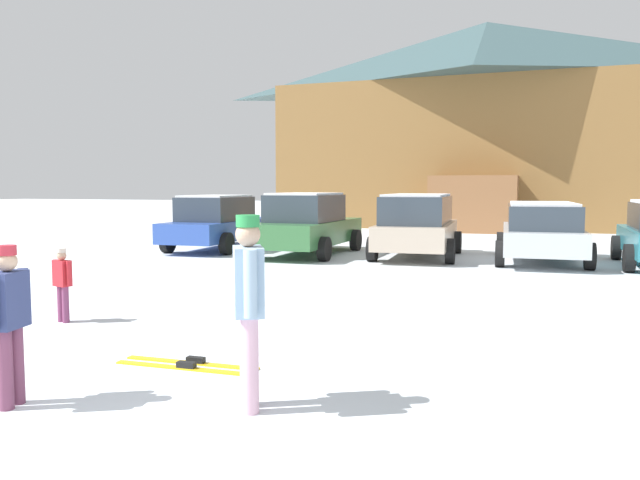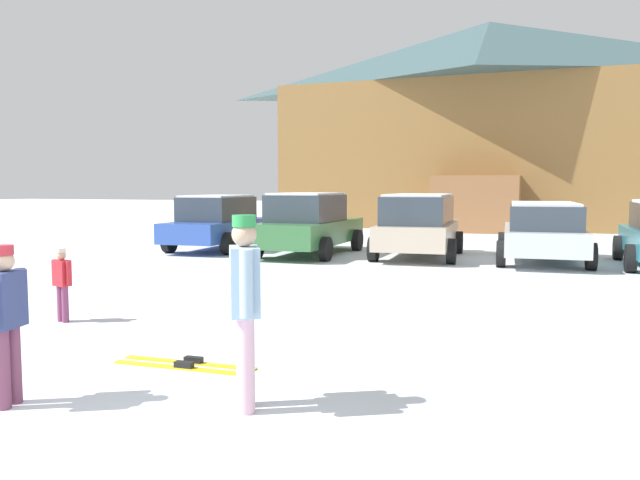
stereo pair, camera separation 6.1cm
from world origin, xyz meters
TOP-DOWN VIEW (x-y plane):
  - ski_lodge at (0.14, 29.54)m, footprint 19.68×10.07m
  - parked_blue_hatchback at (-6.37, 14.50)m, footprint 2.27×4.84m
  - parked_green_coupe at (-3.26, 14.03)m, footprint 2.22×4.72m
  - parked_beige_suv at (-0.20, 14.41)m, footprint 2.40×4.40m
  - parked_silver_wagon at (2.98, 14.50)m, footprint 2.42×4.85m
  - skier_child_in_red_jacket at (-3.30, 4.54)m, footprint 0.38×0.21m
  - skier_adult_in_blue_parka at (0.72, 2.30)m, footprint 0.41×0.55m
  - skier_teen_in_navy_coat at (-1.25, 1.66)m, footprint 0.26×0.51m
  - pair_of_skis at (-0.47, 3.23)m, footprint 1.57×0.35m

SIDE VIEW (x-z plane):
  - pair_of_skis at x=-0.47m, z-range -0.02..0.06m
  - skier_child_in_red_jacket at x=-3.30m, z-range 0.07..1.12m
  - skier_teen_in_navy_coat at x=-1.25m, z-range 0.09..1.50m
  - parked_silver_wagon at x=2.98m, z-range 0.08..1.60m
  - parked_blue_hatchback at x=-6.37m, z-range 0.00..1.67m
  - parked_green_coupe at x=-3.26m, z-range 0.00..1.75m
  - parked_beige_suv at x=-0.20m, z-range 0.06..1.79m
  - skier_adult_in_blue_parka at x=0.72m, z-range 0.11..1.78m
  - ski_lodge at x=0.14m, z-range 0.08..10.01m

